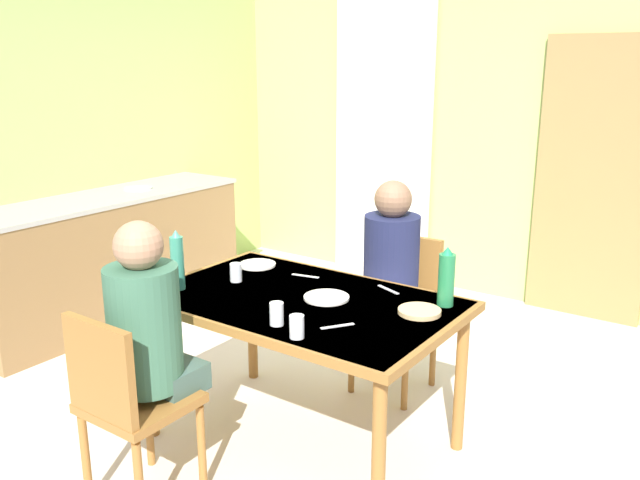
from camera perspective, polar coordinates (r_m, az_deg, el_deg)
name	(u,v)px	position (r m, az deg, el deg)	size (l,w,h in m)	color
ground_plane	(273,420)	(3.62, -4.02, -15.19)	(6.63, 6.63, 0.00)	beige
wall_back	(478,118)	(5.35, 13.43, 10.17)	(4.68, 0.10, 2.78)	#A0BC67
wall_left	(87,121)	(5.23, -19.37, 9.61)	(0.10, 3.82, 2.78)	#A5BF69
door_wooden	(594,182)	(5.06, 22.47, 4.66)	(0.80, 0.05, 2.00)	olive
curtain_panel	(382,141)	(5.63, 5.37, 8.47)	(0.90, 0.03, 2.34)	white
kitchen_counter	(109,256)	(5.04, -17.70, -1.35)	(0.61, 2.10, 0.91)	olive
dining_table	(302,313)	(3.14, -1.59, -6.27)	(1.44, 0.91, 0.75)	olive
chair_near_diner	(126,399)	(2.88, -16.37, -13.01)	(0.40, 0.40, 0.87)	olive
chair_far_diner	(400,303)	(3.79, 6.93, -5.42)	(0.40, 0.40, 0.87)	olive
person_near_diner	(147,324)	(2.84, -14.65, -6.99)	(0.30, 0.37, 0.77)	#405E54
person_far_diner	(390,261)	(3.59, 6.04, -1.82)	(0.30, 0.37, 0.77)	#181C4D
water_bottle_green_near	(446,278)	(3.04, 10.80, -3.23)	(0.07, 0.07, 0.28)	#247945
water_bottle_green_far	(177,261)	(3.27, -12.16, -1.80)	(0.06, 0.06, 0.30)	#35896D
dinner_plate_near_left	(327,297)	(3.11, 0.57, -4.95)	(0.21, 0.21, 0.01)	white
dinner_plate_near_right	(257,265)	(3.61, -5.40, -2.12)	(0.20, 0.20, 0.01)	white
drinking_glass_by_near_diner	(236,272)	(3.36, -7.24, -2.78)	(0.06, 0.06, 0.09)	silver
drinking_glass_by_far_diner	(277,314)	(2.80, -3.75, -6.35)	(0.06, 0.06, 0.10)	silver
drinking_glass_spare_center	(297,327)	(2.68, -2.00, -7.45)	(0.06, 0.06, 0.09)	silver
bread_plate_sliced	(419,311)	(2.96, 8.54, -6.08)	(0.19, 0.19, 0.02)	#DBB77A
cutlery_knife_near	(305,276)	(3.42, -1.26, -3.10)	(0.15, 0.02, 0.00)	silver
cutlery_fork_near	(337,326)	(2.80, 1.51, -7.41)	(0.15, 0.02, 0.00)	silver
cutlery_knife_far	(388,290)	(3.24, 5.89, -4.26)	(0.15, 0.02, 0.00)	silver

